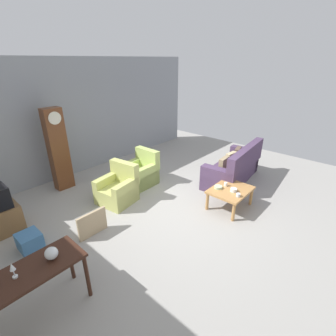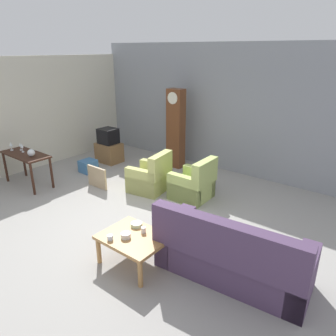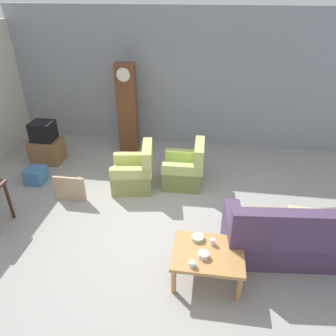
# 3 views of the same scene
# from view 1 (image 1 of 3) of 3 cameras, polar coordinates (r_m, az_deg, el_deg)

# --- Properties ---
(ground_plane) EXTENTS (10.40, 10.40, 0.00)m
(ground_plane) POSITION_cam_1_polar(r_m,az_deg,el_deg) (5.68, 2.46, -9.37)
(ground_plane) COLOR #999691
(garage_door_wall) EXTENTS (8.40, 0.16, 3.20)m
(garage_door_wall) POSITION_cam_1_polar(r_m,az_deg,el_deg) (7.69, -18.97, 11.34)
(garage_door_wall) COLOR gray
(garage_door_wall) RESTS_ON ground_plane
(couch_floral) EXTENTS (2.17, 1.08, 1.04)m
(couch_floral) POSITION_cam_1_polar(r_m,az_deg,el_deg) (7.00, 15.09, -0.15)
(couch_floral) COLOR #4C3856
(couch_floral) RESTS_ON ground_plane
(armchair_olive_near) EXTENTS (0.90, 0.88, 0.92)m
(armchair_olive_near) POSITION_cam_1_polar(r_m,az_deg,el_deg) (5.92, -11.59, -4.95)
(armchair_olive_near) COLOR #B7BC66
(armchair_olive_near) RESTS_ON ground_plane
(armchair_olive_far) EXTENTS (0.81, 0.78, 0.92)m
(armchair_olive_far) POSITION_cam_1_polar(r_m,az_deg,el_deg) (6.66, -6.33, -1.18)
(armchair_olive_far) COLOR #ADC265
(armchair_olive_far) RESTS_ON ground_plane
(coffee_table_wood) EXTENTS (0.96, 0.76, 0.47)m
(coffee_table_wood) POSITION_cam_1_polar(r_m,az_deg,el_deg) (5.71, 14.33, -5.35)
(coffee_table_wood) COLOR #B27F47
(coffee_table_wood) RESTS_ON ground_plane
(console_table_dark) EXTENTS (1.30, 0.56, 0.77)m
(console_table_dark) POSITION_cam_1_polar(r_m,az_deg,el_deg) (3.72, -29.47, -21.47)
(console_table_dark) COLOR #381E14
(console_table_dark) RESTS_ON ground_plane
(grandfather_clock) EXTENTS (0.44, 0.30, 2.09)m
(grandfather_clock) POSITION_cam_1_polar(r_m,az_deg,el_deg) (6.72, -24.23, 3.87)
(grandfather_clock) COLOR brown
(grandfather_clock) RESTS_ON ground_plane
(tv_stand_cabinet) EXTENTS (0.68, 0.52, 0.54)m
(tv_stand_cabinet) POSITION_cam_1_polar(r_m,az_deg,el_deg) (5.83, -34.42, -10.03)
(tv_stand_cabinet) COLOR brown
(tv_stand_cabinet) RESTS_ON ground_plane
(framed_picture_leaning) EXTENTS (0.60, 0.05, 0.50)m
(framed_picture_leaning) POSITION_cam_1_polar(r_m,az_deg,el_deg) (5.01, -17.20, -12.30)
(framed_picture_leaning) COLOR tan
(framed_picture_leaning) RESTS_ON ground_plane
(storage_box_blue) EXTENTS (0.36, 0.39, 0.32)m
(storage_box_blue) POSITION_cam_1_polar(r_m,az_deg,el_deg) (5.18, -29.50, -14.66)
(storage_box_blue) COLOR teal
(storage_box_blue) RESTS_ON ground_plane
(glass_dome_cloche) EXTENTS (0.17, 0.17, 0.17)m
(glass_dome_cloche) POSITION_cam_1_polar(r_m,az_deg,el_deg) (3.64, -25.54, -17.49)
(glass_dome_cloche) COLOR silver
(glass_dome_cloche) RESTS_ON console_table_dark
(cup_white_porcelain) EXTENTS (0.07, 0.07, 0.09)m
(cup_white_porcelain) POSITION_cam_1_polar(r_m,az_deg,el_deg) (5.76, 13.29, -3.69)
(cup_white_porcelain) COLOR white
(cup_white_porcelain) RESTS_ON coffee_table_wood
(cup_blue_rimmed) EXTENTS (0.09, 0.09, 0.08)m
(cup_blue_rimmed) POSITION_cam_1_polar(r_m,az_deg,el_deg) (5.40, 16.04, -6.08)
(cup_blue_rimmed) COLOR silver
(cup_blue_rimmed) RESTS_ON coffee_table_wood
(bowl_white_stacked) EXTENTS (0.14, 0.14, 0.07)m
(bowl_white_stacked) POSITION_cam_1_polar(r_m,az_deg,el_deg) (5.57, 15.04, -4.96)
(bowl_white_stacked) COLOR white
(bowl_white_stacked) RESTS_ON coffee_table_wood
(bowl_shallow_green) EXTENTS (0.18, 0.18, 0.06)m
(bowl_shallow_green) POSITION_cam_1_polar(r_m,az_deg,el_deg) (5.63, 11.61, -4.39)
(bowl_shallow_green) COLOR #B2C69E
(bowl_shallow_green) RESTS_ON coffee_table_wood
(wine_glass_short) EXTENTS (0.07, 0.07, 0.22)m
(wine_glass_short) POSITION_cam_1_polar(r_m,az_deg,el_deg) (3.55, -32.51, -19.12)
(wine_glass_short) COLOR silver
(wine_glass_short) RESTS_ON console_table_dark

